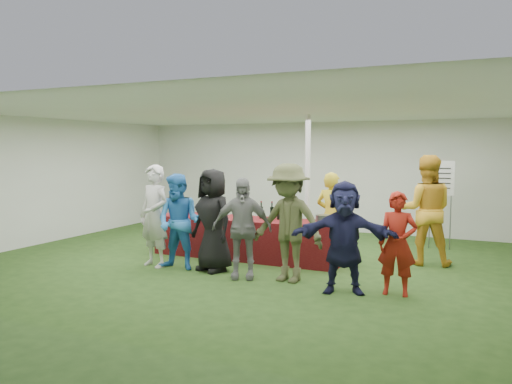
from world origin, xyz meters
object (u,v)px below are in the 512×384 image
at_px(serving_table, 246,238).
at_px(customer_2, 213,220).
at_px(staff_back, 426,210).
at_px(customer_6, 397,243).
at_px(dump_bucket, 323,220).
at_px(staff_pourer, 331,216).
at_px(wine_list_sign, 441,185).
at_px(customer_3, 242,228).
at_px(customer_0, 154,216).
at_px(customer_5, 344,237).
at_px(customer_1, 179,222).
at_px(customer_4, 288,223).

distance_m(serving_table, customer_2, 1.21).
bearing_deg(staff_back, customer_6, 77.04).
relative_size(dump_bucket, staff_pourer, 0.16).
relative_size(wine_list_sign, customer_3, 1.13).
xyz_separation_m(serving_table, dump_bucket, (1.55, -0.22, 0.46)).
distance_m(serving_table, staff_back, 3.27).
bearing_deg(customer_6, customer_0, 176.55).
xyz_separation_m(customer_0, customer_2, (1.07, 0.16, -0.03)).
bearing_deg(customer_3, customer_2, 140.03).
bearing_deg(staff_back, dump_bucket, 26.37).
distance_m(customer_5, customer_6, 0.74).
bearing_deg(customer_2, staff_pourer, 66.46).
height_order(customer_1, customer_5, customer_1).
distance_m(wine_list_sign, customer_2, 4.85).
distance_m(customer_0, customer_3, 1.73).
xyz_separation_m(customer_5, customer_6, (0.70, 0.20, -0.07)).
relative_size(wine_list_sign, customer_4, 0.99).
distance_m(dump_bucket, customer_5, 1.41).
height_order(dump_bucket, customer_3, customer_3).
bearing_deg(wine_list_sign, customer_3, -125.21).
height_order(dump_bucket, customer_5, customer_5).
bearing_deg(staff_back, customer_4, 40.58).
bearing_deg(wine_list_sign, serving_table, -143.07).
relative_size(customer_2, customer_3, 1.07).
relative_size(customer_1, customer_3, 1.02).
xyz_separation_m(customer_2, customer_5, (2.32, -0.34, -0.06)).
bearing_deg(staff_pourer, customer_3, 74.55).
xyz_separation_m(dump_bucket, staff_pourer, (-0.07, 0.73, -0.03)).
xyz_separation_m(staff_back, customer_4, (-1.78, -2.09, -0.06)).
xyz_separation_m(customer_0, customer_3, (1.72, -0.07, -0.09)).
distance_m(wine_list_sign, customer_0, 5.74).
relative_size(wine_list_sign, customer_0, 1.02).
height_order(staff_back, customer_2, staff_back).
bearing_deg(wine_list_sign, customer_6, -94.28).
height_order(wine_list_sign, customer_1, wine_list_sign).
height_order(customer_2, customer_4, customer_4).
bearing_deg(dump_bucket, customer_1, -154.71).
height_order(customer_0, customer_5, customer_0).
bearing_deg(wine_list_sign, staff_pourer, -132.30).
relative_size(serving_table, customer_3, 2.25).
height_order(staff_pourer, customer_2, customer_2).
height_order(staff_pourer, customer_6, staff_pourer).
relative_size(serving_table, wine_list_sign, 2.00).
distance_m(customer_2, customer_3, 0.69).
distance_m(staff_pourer, customer_5, 2.10).
height_order(staff_back, customer_0, staff_back).
relative_size(dump_bucket, customer_4, 0.14).
xyz_separation_m(serving_table, customer_4, (1.31, -1.22, 0.54)).
height_order(customer_5, customer_6, customer_5).
bearing_deg(staff_pourer, customer_5, 122.01).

